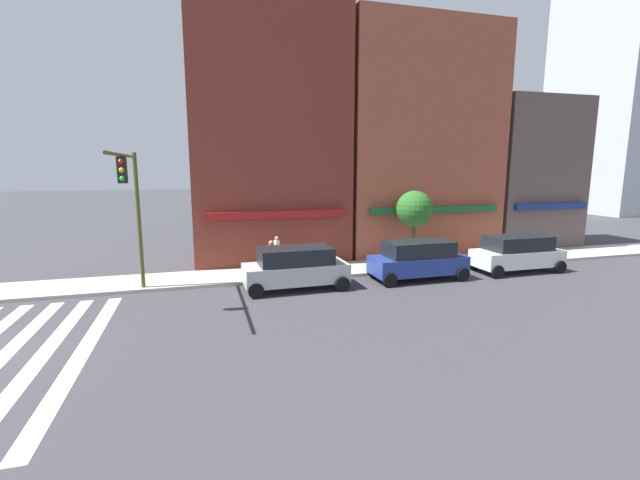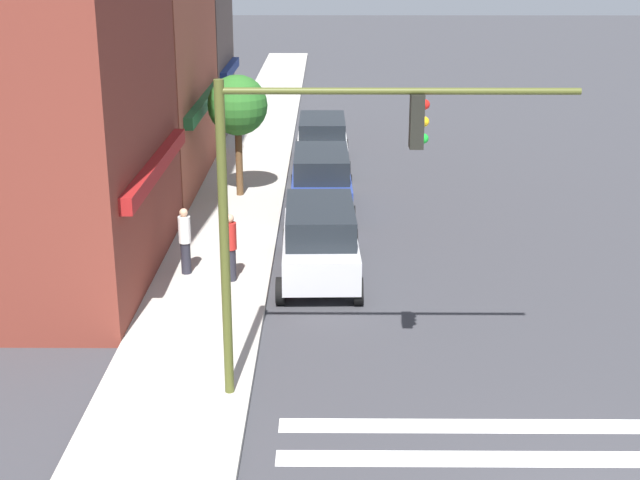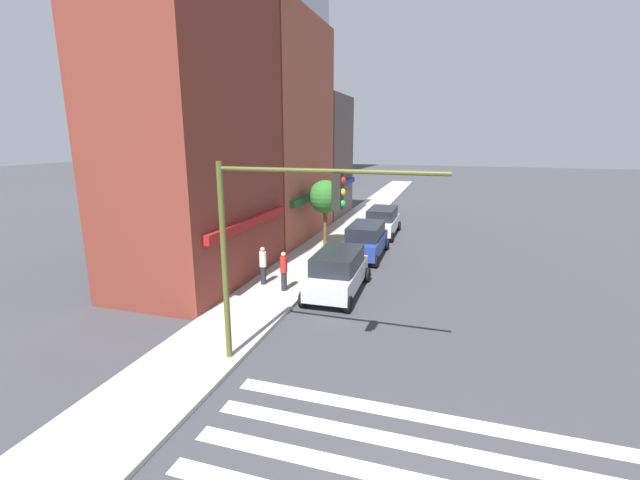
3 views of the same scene
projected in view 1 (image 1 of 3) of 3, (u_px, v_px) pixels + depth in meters
The scene contains 9 objects.
sidewalk_left at pixel (31, 290), 19.16m from camera, with size 120.00×3.00×0.15m.
storefront_row at pixel (385, 143), 26.88m from camera, with size 25.79×5.30×15.63m.
traffic_signal at pixel (132, 197), 17.22m from camera, with size 0.32×6.33×6.16m.
suv_silver at pixel (295, 267), 19.46m from camera, with size 4.75×2.12×1.94m.
suv_blue at pixel (418, 259), 21.14m from camera, with size 4.73×2.12×1.94m.
suv_white at pixel (517, 253), 22.73m from camera, with size 4.71×2.12×1.94m.
pedestrian_white_shirt at pixel (277, 252), 22.71m from camera, with size 0.32×0.32×1.77m.
pedestrian_red_jacket at pixel (271, 257), 21.40m from camera, with size 0.32×0.32×1.77m.
street_tree at pixel (414, 209), 23.75m from camera, with size 2.01×2.01×4.10m.
Camera 1 is at (7.39, -13.85, 5.54)m, focal length 24.00 mm.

